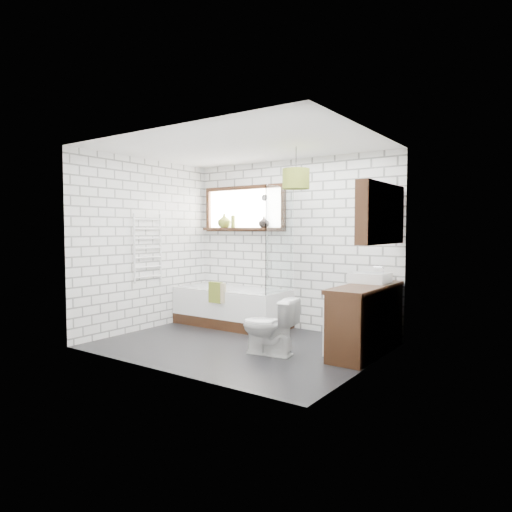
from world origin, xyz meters
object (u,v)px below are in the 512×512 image
Objects in this scene: vanity at (366,319)px; pendant at (296,179)px; bathtub at (232,307)px; basin at (370,278)px; toilet at (269,326)px.

pendant is at bearing -169.83° from vanity.
bathtub is 2.30m from basin.
toilet is (1.36, -1.04, 0.05)m from bathtub.
pendant reaches higher than vanity.
pendant is at bearing -152.88° from basin.
basin reaches higher than bathtub.
vanity reaches higher than toilet.
bathtub is at bearing -135.31° from toilet.
bathtub is 2.34m from pendant.
basin is 1.29× the size of pendant.
pendant is at bearing -19.33° from bathtub.
vanity is (2.28, -0.33, 0.12)m from bathtub.
basin is at bearing 102.91° from vanity.
pendant is (0.04, 0.55, 1.76)m from toilet.
basin reaches higher than toilet.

